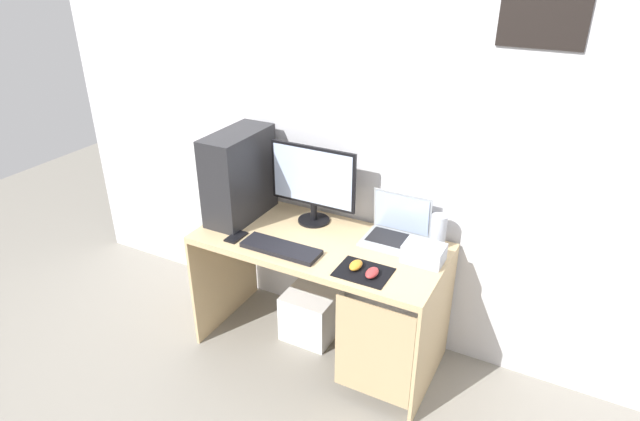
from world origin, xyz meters
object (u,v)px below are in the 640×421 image
pc_tower (239,175)px  projector (424,253)px  monitor (313,182)px  laptop (397,231)px  subwoofer (311,313)px  cell_phone (236,237)px  mouse_right (372,273)px  mouse_left (356,265)px  keyboard (281,248)px  speaker (438,232)px

pc_tower → projector: pc_tower is taller
monitor → laptop: (0.49, 0.03, -0.20)m
subwoofer → cell_phone: bearing=-138.9°
laptop → mouse_right: (0.02, -0.39, -0.03)m
projector → mouse_left: 0.35m
mouse_left → keyboard: bearing=-177.2°
laptop → keyboard: 0.62m
laptop → subwoofer: size_ratio=1.09×
keyboard → mouse_right: (0.51, -0.01, 0.01)m
mouse_left → cell_phone: size_ratio=0.74×
keyboard → subwoofer: bearing=84.5°
projector → mouse_right: (-0.17, -0.25, -0.02)m
speaker → mouse_left: speaker is taller
keyboard → laptop: bearing=38.2°
projector → keyboard: (-0.68, -0.24, -0.03)m
keyboard → mouse_right: 0.51m
speaker → mouse_right: (-0.19, -0.41, -0.07)m
pc_tower → cell_phone: (0.12, -0.23, -0.25)m
laptop → keyboard: (-0.49, -0.38, -0.04)m
projector → speaker: bearing=82.9°
monitor → keyboard: size_ratio=1.21×
cell_phone → projector: bearing=14.1°
laptop → mouse_right: size_ratio=3.35×
mouse_right → mouse_left: bearing=165.3°
laptop → mouse_right: laptop is taller
monitor → keyboard: 0.42m
speaker → mouse_right: size_ratio=1.93×
laptop → subwoofer: bearing=-166.5°
mouse_right → cell_phone: bearing=179.5°
mouse_right → speaker: bearing=65.0°
pc_tower → keyboard: bearing=-29.8°
monitor → mouse_left: bearing=-38.7°
mouse_right → subwoofer: bearing=150.1°
projector → mouse_right: projector is taller
pc_tower → monitor: (0.40, 0.12, -0.01)m
cell_phone → speaker: bearing=22.3°
keyboard → subwoofer: (0.03, 0.27, -0.59)m
pc_tower → subwoofer: size_ratio=1.70×
speaker → subwoofer: bearing=-168.9°
laptop → pc_tower: bearing=-170.5°
speaker → projector: (-0.02, -0.16, -0.05)m
laptop → speaker: 0.22m
monitor → subwoofer: monitor is taller
mouse_left → subwoofer: size_ratio=0.32×
pc_tower → keyboard: (0.41, -0.23, -0.24)m
mouse_right → cell_phone: size_ratio=0.74×
mouse_left → subwoofer: bearing=147.0°
keyboard → mouse_left: (0.41, 0.02, 0.01)m
keyboard → mouse_left: 0.41m
laptop → keyboard: bearing=-141.8°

